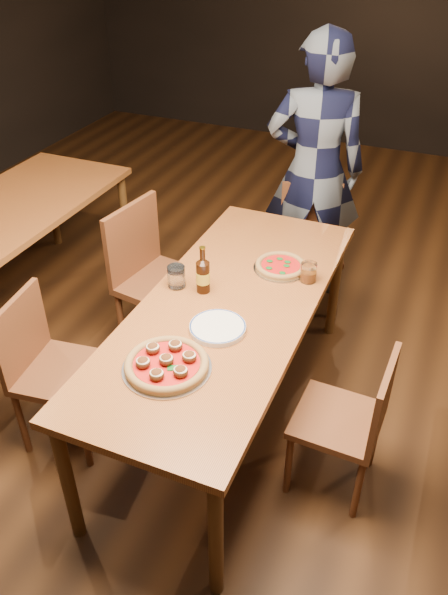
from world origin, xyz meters
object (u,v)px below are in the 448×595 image
at_px(chair_end, 310,249).
at_px(plate_stack, 218,328).
at_px(pizza_margherita, 281,266).
at_px(amber_glass, 309,272).
at_px(chair_main_e, 338,419).
at_px(table_main, 228,316).
at_px(water_glass, 176,277).
at_px(pizza_meatball, 167,364).
at_px(beer_bottle, 203,276).
at_px(chair_main_nw, 62,372).
at_px(chair_main_sw, 164,283).
at_px(diner, 315,171).

bearing_deg(chair_end, plate_stack, -112.36).
relative_size(pizza_margherita, amber_glass, 2.80).
relative_size(chair_main_e, pizza_margherita, 2.85).
distance_m(table_main, plate_stack, 0.23).
height_order(plate_stack, water_glass, water_glass).
xyz_separation_m(pizza_meatball, beer_bottle, (-0.10, 0.59, 0.06)).
distance_m(table_main, pizza_meatball, 0.54).
xyz_separation_m(pizza_margherita, water_glass, (-0.43, -0.36, 0.04)).
bearing_deg(chair_main_nw, pizza_margherita, -52.12).
bearing_deg(pizza_margherita, table_main, -108.46).
xyz_separation_m(chair_main_sw, water_glass, (0.27, -0.34, 0.31)).
distance_m(table_main, chair_main_nw, 0.87).
xyz_separation_m(chair_main_e, pizza_meatball, (-0.69, -0.33, 0.36)).
bearing_deg(chair_main_e, amber_glass, -147.22).
xyz_separation_m(chair_main_sw, chair_main_e, (1.20, -0.59, -0.08)).
distance_m(chair_main_nw, beer_bottle, 0.85).
relative_size(table_main, chair_end, 2.31).
xyz_separation_m(table_main, plate_stack, (0.04, -0.21, 0.08)).
relative_size(chair_main_sw, amber_glass, 9.60).
distance_m(chair_end, beer_bottle, 1.25).
relative_size(chair_main_nw, diner, 0.49).
bearing_deg(chair_main_nw, plate_stack, -79.56).
xyz_separation_m(chair_main_e, chair_end, (-0.53, 1.42, 0.02)).
height_order(chair_main_e, chair_end, chair_end).
relative_size(table_main, plate_stack, 7.72).
distance_m(plate_stack, beer_bottle, 0.34).
relative_size(chair_main_e, plate_stack, 3.17).
xyz_separation_m(chair_main_sw, pizza_margherita, (0.70, 0.02, 0.27)).
relative_size(table_main, beer_bottle, 8.11).
relative_size(pizza_meatball, diner, 0.21).
height_order(chair_main_e, amber_glass, amber_glass).
relative_size(pizza_margherita, water_glass, 2.55).
relative_size(chair_main_nw, chair_main_e, 1.06).
distance_m(plate_stack, water_glass, 0.42).
bearing_deg(beer_bottle, water_glass, -175.68).
xyz_separation_m(table_main, pizza_margherita, (0.13, 0.40, 0.09)).
bearing_deg(table_main, pizza_margherita, 71.54).
bearing_deg(amber_glass, pizza_margherita, 162.08).
relative_size(pizza_margherita, plate_stack, 1.11).
height_order(chair_main_sw, chair_end, chair_main_sw).
bearing_deg(chair_main_e, plate_stack, -87.63).
height_order(table_main, water_glass, water_glass).
bearing_deg(chair_main_e, water_glass, -102.97).
bearing_deg(water_glass, pizza_meatball, -67.20).
xyz_separation_m(plate_stack, water_glass, (-0.34, 0.25, 0.04)).
distance_m(table_main, chair_main_e, 0.71).
xyz_separation_m(pizza_meatball, amber_glass, (0.36, 0.88, 0.03)).
xyz_separation_m(chair_main_nw, diner, (0.73, 1.87, 0.46)).
distance_m(beer_bottle, amber_glass, 0.54).
relative_size(chair_main_nw, water_glass, 7.71).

